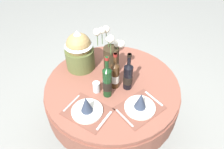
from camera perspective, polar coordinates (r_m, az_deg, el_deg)
The scene contains 10 objects.
ground at distance 2.37m, azimuth 0.07°, elevation -15.43°, with size 8.00×8.00×0.00m, color gray.
dining_table at distance 1.90m, azimuth 0.08°, elevation -5.75°, with size 1.19×1.19×0.74m.
place_setting_left at distance 1.56m, azimuth -7.02°, elevation -9.21°, with size 0.43×0.41×0.16m.
place_setting_right at distance 1.58m, azimuth 7.86°, elevation -8.21°, with size 0.43×0.40×0.16m.
flower_vase at distance 1.78m, azimuth -0.33°, elevation 5.34°, with size 0.25×0.26×0.45m.
wine_bottle_left at distance 1.67m, azimuth 4.49°, elevation -0.38°, with size 0.08×0.08×0.35m.
wine_bottle_centre at distance 1.68m, azimuth 0.85°, elevation -0.11°, with size 0.07×0.07×0.34m.
wine_bottle_right at distance 1.59m, azimuth -1.34°, elevation -2.01°, with size 0.07×0.07×0.39m.
tumbler_mid at distance 1.70m, azimuth -4.35°, elevation -3.48°, with size 0.06×0.06×0.09m, color silver.
gift_tub_back_left at distance 1.86m, azimuth -9.14°, elevation 7.04°, with size 0.26×0.26×0.39m.
Camera 1 is at (-0.12, -1.27, 1.99)m, focal length 32.85 mm.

